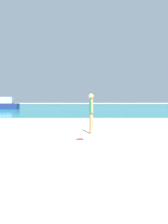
# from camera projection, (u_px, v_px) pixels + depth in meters

# --- Properties ---
(ground) EXTENTS (200.00, 200.00, 0.00)m
(ground) POSITION_uv_depth(u_px,v_px,m) (76.00, 166.00, 3.97)
(ground) COLOR beige
(water) EXTENTS (160.00, 60.00, 0.06)m
(water) POSITION_uv_depth(u_px,v_px,m) (84.00, 106.00, 44.58)
(water) COLOR teal
(water) RESTS_ON ground
(person_standing) EXTENTS (0.20, 0.34, 1.52)m
(person_standing) POSITION_uv_depth(u_px,v_px,m) (92.00, 111.00, 7.75)
(person_standing) COLOR tan
(person_standing) RESTS_ON ground
(frisbee) EXTENTS (0.24, 0.24, 0.03)m
(frisbee) POSITION_uv_depth(u_px,v_px,m) (81.00, 139.00, 6.68)
(frisbee) COLOR #E51E4C
(frisbee) RESTS_ON ground
(boat_near) EXTENTS (5.04, 1.85, 1.69)m
(boat_near) POSITION_uv_depth(u_px,v_px,m) (2.00, 105.00, 28.69)
(boat_near) COLOR navy
(boat_near) RESTS_ON water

